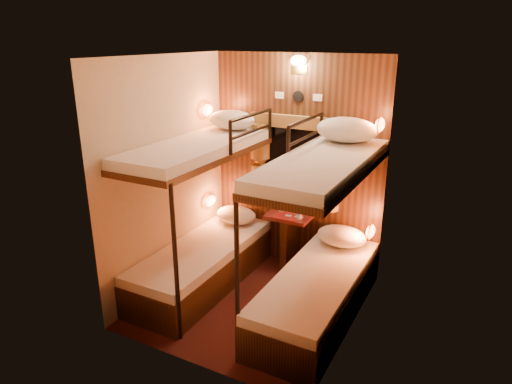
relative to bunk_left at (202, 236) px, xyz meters
The scene contains 22 objects.
floor 0.86m from the bunk_left, ahead, with size 2.10×2.10×0.00m, color black.
ceiling 1.95m from the bunk_left, ahead, with size 2.10×2.10×0.00m, color silver.
wall_back 1.34m from the bunk_left, 56.56° to the left, with size 2.40×2.40×0.00m, color #C6B293.
wall_front 1.44m from the bunk_left, 59.93° to the right, with size 2.40×2.40×0.00m, color #C6B293.
wall_left 0.74m from the bunk_left, 168.93° to the right, with size 2.40×2.40×0.00m, color #C6B293.
wall_right 1.77m from the bunk_left, ahead, with size 2.40×2.40×0.00m, color #C6B293.
back_panel 1.33m from the bunk_left, 56.16° to the left, with size 2.00×0.03×2.40m, color black.
bunk_left is the anchor object (origin of this frame).
bunk_right 1.30m from the bunk_left, ahead, with size 0.72×1.90×1.82m.
window 1.30m from the bunk_left, 55.30° to the left, with size 1.00×0.12×0.79m.
curtains 1.32m from the bunk_left, 54.32° to the left, with size 1.10×0.22×1.00m.
back_fixtures 2.03m from the bunk_left, 55.16° to the left, with size 0.54×0.09×0.48m.
reading_lamps 1.13m from the bunk_left, 44.25° to the left, with size 2.00×0.20×1.25m.
table 1.02m from the bunk_left, 50.33° to the left, with size 0.50×0.34×0.66m.
bottle_left 1.01m from the bunk_left, 57.86° to the left, with size 0.06×0.06×0.22m.
bottle_right 1.09m from the bunk_left, 42.07° to the left, with size 0.06×0.06×0.22m.
sachet_a 1.09m from the bunk_left, 44.41° to the left, with size 0.09×0.06×0.01m, color silver.
sachet_b 1.00m from the bunk_left, 48.48° to the left, with size 0.07×0.05×0.01m, color silver.
pillow_lower_left 0.70m from the bunk_left, 90.18° to the left, with size 0.50×0.35×0.19m, color silver.
pillow_lower_right 1.47m from the bunk_left, 28.03° to the left, with size 0.53×0.38×0.21m, color silver.
pillow_upper_left 1.31m from the bunk_left, 90.19° to the left, with size 0.53×0.38×0.21m, color silver.
pillow_upper_right 1.84m from the bunk_left, 25.79° to the left, with size 0.60×0.43×0.24m, color silver.
Camera 1 is at (1.91, -3.55, 2.56)m, focal length 32.00 mm.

